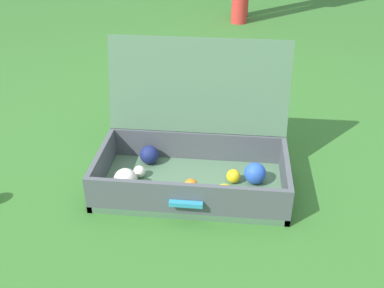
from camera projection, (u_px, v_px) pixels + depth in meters
The scene contains 2 objects.
ground_plane at pixel (176, 183), 1.67m from camera, with size 16.00×16.00×0.00m, color #336B28.
open_suitcase at pixel (193, 154), 1.63m from camera, with size 0.68×0.47×0.49m.
Camera 1 is at (0.20, -1.35, 0.98)m, focal length 41.88 mm.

